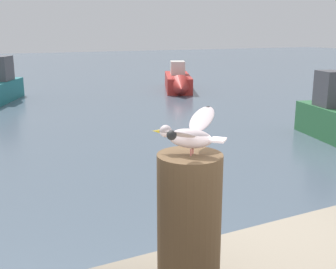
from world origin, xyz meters
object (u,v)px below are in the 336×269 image
(boat_red, at_px, (178,82))
(mooring_post, at_px, (189,224))
(seagull, at_px, (190,133))
(boat_teal, at_px, (1,87))

(boat_red, bearing_deg, mooring_post, -118.05)
(seagull, distance_m, boat_teal, 17.70)
(seagull, relative_size, boat_teal, 0.14)
(seagull, height_order, boat_teal, seagull)
(seagull, xyz_separation_m, boat_teal, (0.63, 17.59, -1.86))
(boat_teal, bearing_deg, boat_red, -3.08)
(mooring_post, height_order, seagull, seagull)
(seagull, height_order, boat_red, seagull)
(boat_teal, height_order, boat_red, boat_teal)
(mooring_post, bearing_deg, seagull, 133.60)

